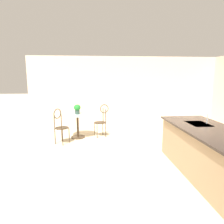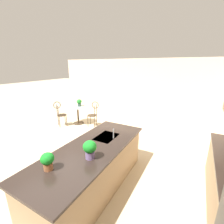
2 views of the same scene
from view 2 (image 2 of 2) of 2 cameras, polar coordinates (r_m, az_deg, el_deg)
The scene contains 10 objects.
ground_plane at distance 4.27m, azimuth -14.17°, elevation -18.71°, with size 40.00×40.00×0.00m, color beige.
wall_left_window at distance 7.25m, azimuth 8.54°, elevation 7.89°, with size 0.12×7.80×2.70m, color beige.
kitchen_island at distance 3.36m, azimuth -7.06°, elevation -19.44°, with size 2.80×1.06×0.92m.
bistro_table at distance 6.87m, azimuth -12.20°, elevation -0.53°, with size 0.80×0.80×0.74m.
chair_near_window at distance 6.75m, azimuth -18.24°, elevation -0.22°, with size 0.52×0.52×1.04m.
chair_by_island at distance 6.43m, azimuth -6.77°, elevation -0.28°, with size 0.47×0.52×1.04m.
sink_faucet at distance 3.39m, azimuth 0.56°, elevation -7.85°, with size 0.02×0.02×0.22m, color #B2B5BA.
potted_plant_on_table at distance 6.87m, azimuth -11.77°, elevation 3.50°, with size 0.21×0.21×0.30m.
potted_plant_counter_near at distance 2.72m, azimuth -8.05°, elevation -12.93°, with size 0.23×0.23×0.32m.
potted_plant_counter_far at distance 2.63m, azimuth -22.31°, elevation -15.86°, with size 0.20×0.20×0.28m.
Camera 2 is at (2.47, 2.49, 2.44)m, focal length 25.28 mm.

